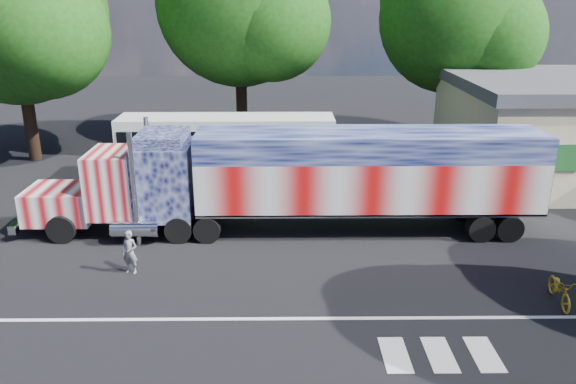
{
  "coord_description": "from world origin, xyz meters",
  "views": [
    {
      "loc": [
        -0.21,
        -17.52,
        9.12
      ],
      "look_at": [
        0.0,
        3.0,
        1.9
      ],
      "focal_mm": 35.0,
      "sensor_mm": 36.0,
      "label": 1
    }
  ],
  "objects_px": {
    "bicycle": "(560,289)",
    "tree_n_mid": "(242,4)",
    "semi_truck": "(304,177)",
    "tree_nw_a": "(16,13)",
    "woman": "(130,252)",
    "coach_bus": "(227,146)",
    "tree_ne_a": "(457,19)"
  },
  "relations": [
    {
      "from": "bicycle",
      "to": "tree_n_mid",
      "type": "distance_m",
      "value": 24.33
    },
    {
      "from": "semi_truck",
      "to": "tree_nw_a",
      "type": "height_order",
      "value": "tree_nw_a"
    },
    {
      "from": "woman",
      "to": "semi_truck",
      "type": "bearing_deg",
      "value": 47.17
    },
    {
      "from": "woman",
      "to": "bicycle",
      "type": "height_order",
      "value": "woman"
    },
    {
      "from": "coach_bus",
      "to": "bicycle",
      "type": "bearing_deg",
      "value": -48.6
    },
    {
      "from": "semi_truck",
      "to": "bicycle",
      "type": "bearing_deg",
      "value": -36.84
    },
    {
      "from": "bicycle",
      "to": "tree_ne_a",
      "type": "distance_m",
      "value": 21.49
    },
    {
      "from": "tree_ne_a",
      "to": "woman",
      "type": "bearing_deg",
      "value": -131.53
    },
    {
      "from": "bicycle",
      "to": "tree_ne_a",
      "type": "relative_size",
      "value": 0.15
    },
    {
      "from": "coach_bus",
      "to": "bicycle",
      "type": "distance_m",
      "value": 17.46
    },
    {
      "from": "semi_truck",
      "to": "bicycle",
      "type": "xyz_separation_m",
      "value": [
        7.8,
        -5.84,
        -1.81
      ]
    },
    {
      "from": "woman",
      "to": "tree_nw_a",
      "type": "bearing_deg",
      "value": 138.63
    },
    {
      "from": "woman",
      "to": "tree_nw_a",
      "type": "xyz_separation_m",
      "value": [
        -9.06,
        14.26,
        7.41
      ]
    },
    {
      "from": "semi_truck",
      "to": "coach_bus",
      "type": "xyz_separation_m",
      "value": [
        -3.72,
        7.22,
        -0.61
      ]
    },
    {
      "from": "coach_bus",
      "to": "woman",
      "type": "distance_m",
      "value": 11.18
    },
    {
      "from": "bicycle",
      "to": "tree_nw_a",
      "type": "relative_size",
      "value": 0.14
    },
    {
      "from": "woman",
      "to": "bicycle",
      "type": "bearing_deg",
      "value": 7.27
    },
    {
      "from": "semi_truck",
      "to": "coach_bus",
      "type": "bearing_deg",
      "value": 117.26
    },
    {
      "from": "woman",
      "to": "tree_n_mid",
      "type": "xyz_separation_m",
      "value": [
        2.85,
        17.93,
        7.81
      ]
    },
    {
      "from": "semi_truck",
      "to": "tree_n_mid",
      "type": "relative_size",
      "value": 1.53
    },
    {
      "from": "tree_ne_a",
      "to": "tree_n_mid",
      "type": "bearing_deg",
      "value": -179.97
    },
    {
      "from": "tree_n_mid",
      "to": "coach_bus",
      "type": "bearing_deg",
      "value": -93.82
    },
    {
      "from": "woman",
      "to": "tree_ne_a",
      "type": "xyz_separation_m",
      "value": [
        15.89,
        17.94,
        6.98
      ]
    },
    {
      "from": "tree_nw_a",
      "to": "tree_n_mid",
      "type": "relative_size",
      "value": 0.97
    },
    {
      "from": "woman",
      "to": "bicycle",
      "type": "xyz_separation_m",
      "value": [
        13.89,
        -2.18,
        -0.3
      ]
    },
    {
      "from": "semi_truck",
      "to": "tree_nw_a",
      "type": "relative_size",
      "value": 1.57
    },
    {
      "from": "woman",
      "to": "bicycle",
      "type": "relative_size",
      "value": 0.86
    },
    {
      "from": "semi_truck",
      "to": "tree_ne_a",
      "type": "bearing_deg",
      "value": 55.56
    },
    {
      "from": "tree_ne_a",
      "to": "tree_n_mid",
      "type": "xyz_separation_m",
      "value": [
        -13.04,
        -0.01,
        0.83
      ]
    },
    {
      "from": "coach_bus",
      "to": "tree_n_mid",
      "type": "distance_m",
      "value": 9.88
    },
    {
      "from": "tree_ne_a",
      "to": "semi_truck",
      "type": "bearing_deg",
      "value": -124.44
    },
    {
      "from": "bicycle",
      "to": "coach_bus",
      "type": "bearing_deg",
      "value": 137.47
    }
  ]
}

